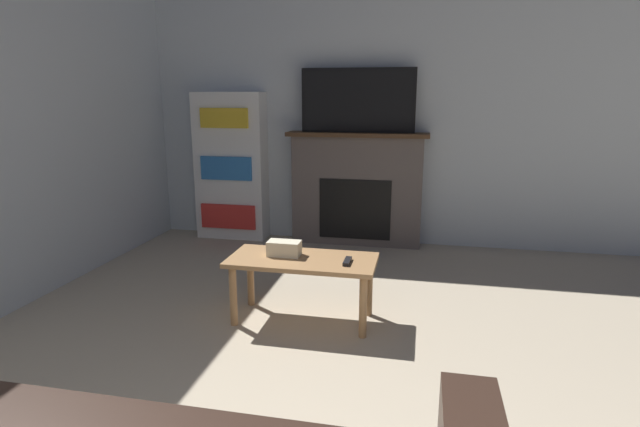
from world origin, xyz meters
name	(u,v)px	position (x,y,z in m)	size (l,w,h in m)	color
wall_back	(370,110)	(0.00, 4.73, 1.35)	(5.50, 0.06, 2.70)	silver
fireplace	(357,189)	(-0.10, 4.59, 0.57)	(1.41, 0.28, 1.14)	#605651
tv	(358,100)	(-0.10, 4.57, 1.45)	(1.11, 0.03, 0.62)	black
coffee_table	(302,268)	(-0.21, 2.71, 0.38)	(0.98, 0.46, 0.44)	#A87A4C
tissue_box	(284,248)	(-0.34, 2.74, 0.49)	(0.22, 0.12, 0.10)	beige
remote_control	(347,261)	(0.10, 2.67, 0.45)	(0.04, 0.15, 0.02)	black
bookshelf	(231,167)	(-1.43, 4.57, 0.76)	(0.74, 0.29, 1.53)	white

